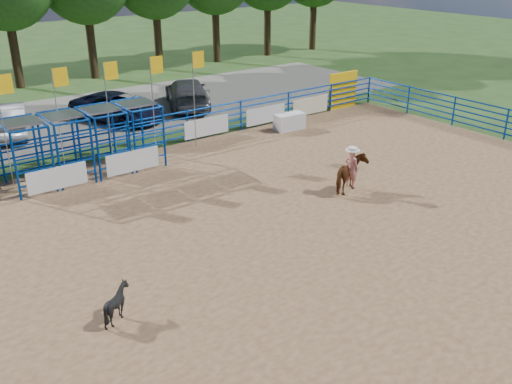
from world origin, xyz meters
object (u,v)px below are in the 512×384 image
Objects in this scene: car_d at (187,93)px; announcer_table at (290,122)px; calf at (117,303)px; car_c at (118,107)px; horse_and_rider at (351,171)px; car_b at (8,119)px.

announcer_table is at bearing 128.97° from car_d.
calf is 0.18× the size of car_c.
horse_and_rider reaches higher than calf.
calf is (-13.31, -9.52, 0.05)m from announcer_table.
horse_and_rider is at bearing -69.00° from calf.
horse_and_rider reaches higher than car_b.
car_c is at bearing 101.87° from horse_and_rider.
horse_and_rider is at bearing -113.61° from announcer_table.
car_c is 4.31m from car_d.
announcer_table is 0.62× the size of horse_and_rider.
announcer_table is 16.37m from calf.
horse_and_rider reaches higher than car_d.
car_b is at bearing 118.87° from horse_and_rider.
car_c is at bearing 133.17° from announcer_table.
horse_and_rider is 16.78m from car_b.
calf is (-10.11, -2.21, -0.38)m from horse_and_rider.
calf is 0.17× the size of car_d.
car_b is 5.27m from car_c.
car_d is (9.50, -0.58, -0.01)m from car_b.
car_d is at bearing -19.52° from car_c.
car_b is at bearing 20.69° from car_d.
car_c reaches higher than calf.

